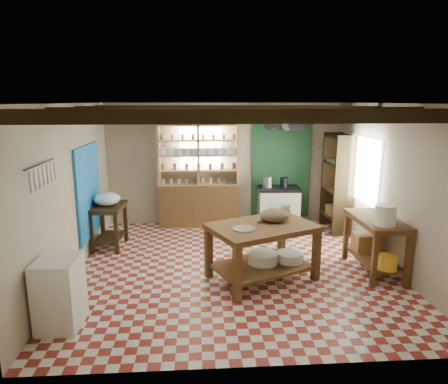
{
  "coord_description": "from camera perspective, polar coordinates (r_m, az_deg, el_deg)",
  "views": [
    {
      "loc": [
        -0.57,
        -6.02,
        2.63
      ],
      "look_at": [
        -0.15,
        0.3,
        1.19
      ],
      "focal_mm": 32.0,
      "sensor_mm": 36.0,
      "label": 1
    }
  ],
  "objects": [
    {
      "name": "floor",
      "position": [
        6.6,
        1.46,
        -10.74
      ],
      "size": [
        5.0,
        5.0,
        0.02
      ],
      "primitive_type": "cube",
      "color": "maroon",
      "rests_on": "ground"
    },
    {
      "name": "ceiling",
      "position": [
        6.05,
        1.61,
        12.55
      ],
      "size": [
        5.0,
        5.0,
        0.02
      ],
      "primitive_type": "cube",
      "color": "#404044",
      "rests_on": "wall_back"
    },
    {
      "name": "wall_back",
      "position": [
        8.64,
        -0.01,
        3.99
      ],
      "size": [
        5.0,
        0.04,
        2.6
      ],
      "primitive_type": "cube",
      "color": "#C0B19A",
      "rests_on": "floor"
    },
    {
      "name": "wall_front",
      "position": [
        3.81,
        5.07,
        -7.66
      ],
      "size": [
        5.0,
        0.04,
        2.6
      ],
      "primitive_type": "cube",
      "color": "#C0B19A",
      "rests_on": "floor"
    },
    {
      "name": "wall_left",
      "position": [
        6.46,
        -21.12,
        0.09
      ],
      "size": [
        0.04,
        5.0,
        2.6
      ],
      "primitive_type": "cube",
      "color": "#C0B19A",
      "rests_on": "floor"
    },
    {
      "name": "wall_right",
      "position": [
        6.89,
        22.71,
        0.7
      ],
      "size": [
        0.04,
        5.0,
        2.6
      ],
      "primitive_type": "cube",
      "color": "#C0B19A",
      "rests_on": "floor"
    },
    {
      "name": "ceiling_beams",
      "position": [
        6.05,
        1.6,
        11.41
      ],
      "size": [
        5.0,
        3.8,
        0.15
      ],
      "primitive_type": "cube",
      "color": "#322411",
      "rests_on": "ceiling"
    },
    {
      "name": "blue_wall_patch",
      "position": [
        7.34,
        -18.75,
        0.12
      ],
      "size": [
        0.04,
        1.4,
        1.6
      ],
      "primitive_type": "cube",
      "color": "blue",
      "rests_on": "wall_left"
    },
    {
      "name": "green_wall_patch",
      "position": [
        8.79,
        8.17,
        3.68
      ],
      "size": [
        1.3,
        0.04,
        2.3
      ],
      "primitive_type": "cube",
      "color": "#1C472A",
      "rests_on": "wall_back"
    },
    {
      "name": "window_back",
      "position": [
        8.55,
        -3.37,
        6.58
      ],
      "size": [
        0.9,
        0.02,
        0.8
      ],
      "primitive_type": "cube",
      "color": "silver",
      "rests_on": "wall_back"
    },
    {
      "name": "window_right",
      "position": [
        7.75,
        19.41,
        2.98
      ],
      "size": [
        0.02,
        1.3,
        1.2
      ],
      "primitive_type": "cube",
      "color": "silver",
      "rests_on": "wall_right"
    },
    {
      "name": "utensil_rail",
      "position": [
        5.24,
        -24.7,
        2.32
      ],
      "size": [
        0.06,
        0.9,
        0.28
      ],
      "primitive_type": "cube",
      "color": "black",
      "rests_on": "wall_left"
    },
    {
      "name": "pot_rack",
      "position": [
        8.29,
        8.98,
        9.58
      ],
      "size": [
        0.86,
        0.12,
        0.36
      ],
      "primitive_type": "cube",
      "color": "black",
      "rests_on": "ceiling"
    },
    {
      "name": "shelving_unit",
      "position": [
        8.47,
        -3.65,
        2.41
      ],
      "size": [
        1.7,
        0.34,
        2.2
      ],
      "primitive_type": "cube",
      "color": "tan",
      "rests_on": "floor"
    },
    {
      "name": "tall_rack",
      "position": [
        8.48,
        15.87,
        1.27
      ],
      "size": [
        0.4,
        0.86,
        2.0
      ],
      "primitive_type": "cube",
      "color": "#322411",
      "rests_on": "floor"
    },
    {
      "name": "work_table",
      "position": [
        6.07,
        5.45,
        -8.53
      ],
      "size": [
        1.78,
        1.53,
        0.85
      ],
      "primitive_type": "cube",
      "rotation": [
        0.0,
        0.0,
        0.43
      ],
      "color": "brown",
      "rests_on": "floor"
    },
    {
      "name": "stove",
      "position": [
        8.64,
        7.77,
        -2.08
      ],
      "size": [
        0.9,
        0.63,
        0.85
      ],
      "primitive_type": "cube",
      "rotation": [
        0.0,
        0.0,
        -0.05
      ],
      "color": "beige",
      "rests_on": "floor"
    },
    {
      "name": "prep_table",
      "position": [
        7.6,
        -16.1,
        -4.74
      ],
      "size": [
        0.59,
        0.82,
        0.8
      ],
      "primitive_type": "cube",
      "rotation": [
        0.0,
        0.0,
        -0.06
      ],
      "color": "#322411",
      "rests_on": "floor"
    },
    {
      "name": "white_cabinet",
      "position": [
        5.23,
        -22.44,
        -13.17
      ],
      "size": [
        0.49,
        0.58,
        0.85
      ],
      "primitive_type": "cube",
      "rotation": [
        0.0,
        0.0,
        -0.03
      ],
      "color": "white",
      "rests_on": "floor"
    },
    {
      "name": "right_counter",
      "position": [
        6.72,
        20.72,
        -7.07
      ],
      "size": [
        0.61,
        1.22,
        0.87
      ],
      "primitive_type": "cube",
      "rotation": [
        0.0,
        0.0,
        -0.0
      ],
      "color": "brown",
      "rests_on": "floor"
    },
    {
      "name": "cat",
      "position": [
        6.07,
        7.25,
        -3.3
      ],
      "size": [
        0.57,
        0.54,
        0.2
      ],
      "primitive_type": "ellipsoid",
      "rotation": [
        0.0,
        0.0,
        0.6
      ],
      "color": "olive",
      "rests_on": "work_table"
    },
    {
      "name": "steel_tray",
      "position": [
        5.7,
        2.88,
        -5.26
      ],
      "size": [
        0.44,
        0.44,
        0.02
      ],
      "primitive_type": "cylinder",
      "rotation": [
        0.0,
        0.0,
        0.43
      ],
      "color": "#A7A6AE",
      "rests_on": "work_table"
    },
    {
      "name": "basin_large",
      "position": [
        6.18,
        5.55,
        -9.33
      ],
      "size": [
        0.61,
        0.61,
        0.16
      ],
      "primitive_type": "cylinder",
      "rotation": [
        0.0,
        0.0,
        0.43
      ],
      "color": "white",
      "rests_on": "work_table"
    },
    {
      "name": "basin_small",
      "position": [
        6.29,
        9.39,
        -9.13
      ],
      "size": [
        0.53,
        0.53,
        0.14
      ],
      "primitive_type": "cylinder",
      "rotation": [
        0.0,
        0.0,
        0.43
      ],
      "color": "white",
      "rests_on": "work_table"
    },
    {
      "name": "kettle_left",
      "position": [
        8.48,
        6.21,
        1.43
      ],
      "size": [
        0.21,
        0.21,
        0.23
      ],
      "primitive_type": "cylinder",
      "rotation": [
        0.0,
        0.0,
        -0.05
      ],
      "color": "#A7A6AE",
      "rests_on": "stove"
    },
    {
      "name": "kettle_right",
      "position": [
        8.53,
        8.54,
        1.37
      ],
      "size": [
        0.18,
        0.18,
        0.21
      ],
      "primitive_type": "cylinder",
      "rotation": [
        0.0,
        0.0,
        -0.05
      ],
      "color": "black",
      "rests_on": "stove"
    },
    {
      "name": "enamel_bowl",
      "position": [
        7.46,
        -16.35,
        -0.95
      ],
      "size": [
        0.49,
        0.49,
        0.23
      ],
      "primitive_type": "ellipsoid",
      "rotation": [
        0.0,
        0.0,
        -0.06
      ],
      "color": "white",
      "rests_on": "prep_table"
    },
    {
      "name": "white_bucket",
      "position": [
        6.23,
        22.03,
        -3.07
      ],
      "size": [
        0.3,
        0.3,
        0.3
      ],
      "primitive_type": "cylinder",
      "rotation": [
        0.0,
        0.0,
        -0.0
      ],
      "color": "white",
      "rests_on": "right_counter"
    },
    {
      "name": "wicker_basket",
      "position": [
        7.0,
        19.67,
        -6.76
      ],
      "size": [
        0.4,
        0.32,
        0.28
      ],
      "primitive_type": "cube",
      "rotation": [
        0.0,
        0.0,
        -0.0
      ],
      "color": "#A97B44",
      "rests_on": "right_counter"
    },
    {
      "name": "yellow_tub",
      "position": [
        6.38,
        22.3,
        -9.27
      ],
      "size": [
        0.28,
        0.28,
        0.2
      ],
      "primitive_type": "cylinder",
      "rotation": [
        0.0,
        0.0,
        -0.0
      ],
      "color": "yellow",
      "rests_on": "right_counter"
    }
  ]
}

